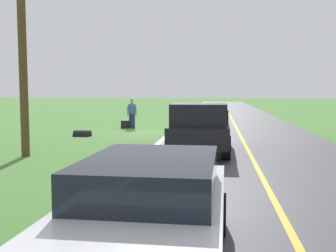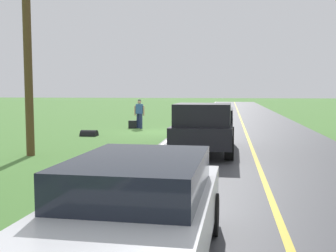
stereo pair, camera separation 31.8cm
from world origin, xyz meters
The scene contains 10 objects.
ground_plane centered at (0.00, 0.00, 0.00)m, with size 200.00×200.00×0.00m, color #4C7F38.
road_surface centered at (-4.68, 0.00, 0.00)m, with size 7.67×120.00×0.00m, color #47474C.
lane_edge_line centered at (-1.02, 0.00, 0.01)m, with size 0.16×117.60×0.00m, color silver.
lane_centre_line centered at (-4.68, 0.00, 0.01)m, with size 0.14×117.60×0.00m, color gold.
hitchhiker_walking centered at (1.55, -1.88, 0.98)m, with size 0.62×0.51×1.75m.
suitcase_carried centered at (1.96, -1.78, 0.24)m, with size 0.20×0.46×0.47m, color black.
pickup_truck_passing centered at (-2.91, 7.06, 0.97)m, with size 2.14×5.42×1.82m.
sedan_ahead_same_lane centered at (-2.65, 16.74, 0.75)m, with size 2.00×4.44×1.41m.
utility_pole_roadside centered at (3.04, 8.63, 4.43)m, with size 0.28×0.28×8.87m, color brown.
drainage_culvert centered at (3.12, 2.53, 0.00)m, with size 0.60×0.60×0.80m, color black.
Camera 1 is at (-3.48, 21.60, 2.26)m, focal length 42.86 mm.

